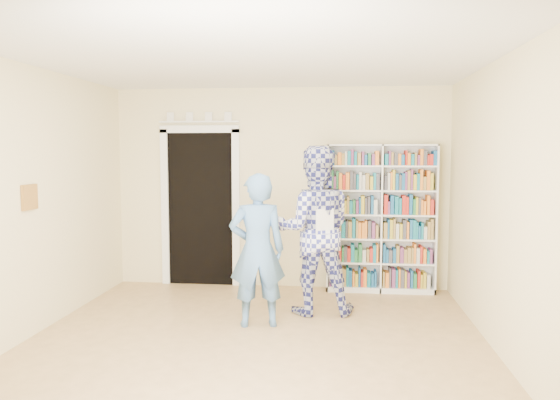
% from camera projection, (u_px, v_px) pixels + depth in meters
% --- Properties ---
extents(floor, '(5.00, 5.00, 0.00)m').
position_uv_depth(floor, '(251.00, 352.00, 5.05)').
color(floor, '#9C794B').
rests_on(floor, ground).
extents(ceiling, '(5.00, 5.00, 0.00)m').
position_uv_depth(ceiling, '(249.00, 55.00, 4.81)').
color(ceiling, white).
rests_on(ceiling, wall_back).
extents(wall_back, '(4.50, 0.00, 4.50)m').
position_uv_depth(wall_back, '(280.00, 188.00, 7.40)').
color(wall_back, beige).
rests_on(wall_back, floor).
extents(wall_left, '(0.00, 5.00, 5.00)m').
position_uv_depth(wall_left, '(16.00, 204.00, 5.17)').
color(wall_left, beige).
rests_on(wall_left, floor).
extents(wall_right, '(0.00, 5.00, 5.00)m').
position_uv_depth(wall_right, '(508.00, 210.00, 4.69)').
color(wall_right, beige).
rests_on(wall_right, floor).
extents(bookshelf, '(1.41, 0.26, 1.94)m').
position_uv_depth(bookshelf, '(381.00, 218.00, 7.14)').
color(bookshelf, white).
rests_on(bookshelf, floor).
extents(doorway, '(1.10, 0.08, 2.43)m').
position_uv_depth(doorway, '(200.00, 200.00, 7.52)').
color(doorway, black).
rests_on(doorway, floor).
extents(wall_art, '(0.03, 0.25, 0.25)m').
position_uv_depth(wall_art, '(30.00, 197.00, 5.36)').
color(wall_art, brown).
rests_on(wall_art, wall_left).
extents(man_blue, '(0.67, 0.51, 1.62)m').
position_uv_depth(man_blue, '(257.00, 250.00, 5.74)').
color(man_blue, '#507DB2').
rests_on(man_blue, floor).
extents(man_plaid, '(1.00, 0.82, 1.91)m').
position_uv_depth(man_plaid, '(314.00, 230.00, 6.19)').
color(man_plaid, navy).
rests_on(man_plaid, floor).
extents(paper_sheet, '(0.19, 0.13, 0.32)m').
position_uv_depth(paper_sheet, '(325.00, 223.00, 5.91)').
color(paper_sheet, white).
rests_on(paper_sheet, man_plaid).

